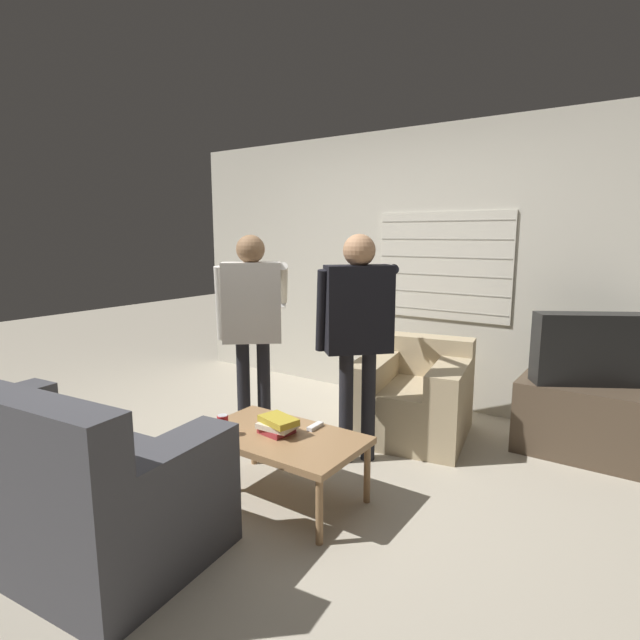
# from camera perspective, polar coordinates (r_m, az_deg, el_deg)

# --- Properties ---
(ground_plane) EXTENTS (16.00, 16.00, 0.00)m
(ground_plane) POSITION_cam_1_polar(r_m,az_deg,el_deg) (3.46, -5.00, -17.65)
(ground_plane) COLOR #B2A893
(wall_back) EXTENTS (5.20, 0.08, 2.55)m
(wall_back) POSITION_cam_1_polar(r_m,az_deg,el_deg) (4.81, 10.43, 5.86)
(wall_back) COLOR #BCB7A8
(wall_back) RESTS_ON ground_plane
(couch_blue) EXTENTS (1.79, 1.02, 0.92)m
(couch_blue) POSITION_cam_1_polar(r_m,az_deg,el_deg) (3.05, -28.55, -15.78)
(couch_blue) COLOR #424247
(couch_blue) RESTS_ON ground_plane
(armchair_beige) EXTENTS (0.97, 1.00, 0.75)m
(armchair_beige) POSITION_cam_1_polar(r_m,az_deg,el_deg) (4.10, 10.62, -8.52)
(armchair_beige) COLOR tan
(armchair_beige) RESTS_ON ground_plane
(coffee_table) EXTENTS (0.98, 0.58, 0.41)m
(coffee_table) POSITION_cam_1_polar(r_m,az_deg,el_deg) (3.09, -4.47, -13.58)
(coffee_table) COLOR #9E754C
(coffee_table) RESTS_ON ground_plane
(tv_stand) EXTENTS (0.87, 0.54, 0.53)m
(tv_stand) POSITION_cam_1_polar(r_m,az_deg,el_deg) (4.16, 27.74, -9.96)
(tv_stand) COLOR #4C3D2D
(tv_stand) RESTS_ON ground_plane
(tv) EXTENTS (0.74, 0.55, 0.51)m
(tv) POSITION_cam_1_polar(r_m,az_deg,el_deg) (4.03, 28.31, -2.92)
(tv) COLOR black
(tv) RESTS_ON tv_stand
(person_left_standing) EXTENTS (0.52, 0.77, 1.59)m
(person_left_standing) POSITION_cam_1_polar(r_m,az_deg,el_deg) (3.77, -7.76, 0.74)
(person_left_standing) COLOR black
(person_left_standing) RESTS_ON ground_plane
(person_right_standing) EXTENTS (0.51, 0.82, 1.59)m
(person_right_standing) POSITION_cam_1_polar(r_m,az_deg,el_deg) (3.41, 4.36, 0.05)
(person_right_standing) COLOR black
(person_right_standing) RESTS_ON ground_plane
(book_stack) EXTENTS (0.26, 0.20, 0.11)m
(book_stack) POSITION_cam_1_polar(r_m,az_deg,el_deg) (3.07, -4.86, -11.84)
(book_stack) COLOR maroon
(book_stack) RESTS_ON coffee_table
(soda_can) EXTENTS (0.07, 0.07, 0.13)m
(soda_can) POSITION_cam_1_polar(r_m,az_deg,el_deg) (3.08, -11.04, -11.73)
(soda_can) COLOR red
(soda_can) RESTS_ON coffee_table
(spare_remote) EXTENTS (0.04, 0.13, 0.02)m
(spare_remote) POSITION_cam_1_polar(r_m,az_deg,el_deg) (3.15, -0.56, -12.06)
(spare_remote) COLOR white
(spare_remote) RESTS_ON coffee_table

